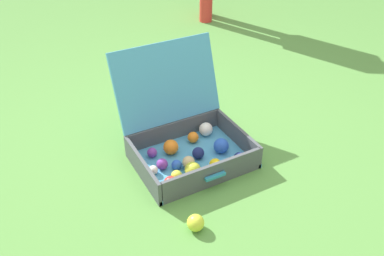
% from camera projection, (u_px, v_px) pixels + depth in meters
% --- Properties ---
extents(ground_plane, '(16.00, 16.00, 0.00)m').
position_uv_depth(ground_plane, '(197.00, 166.00, 2.12)').
color(ground_plane, '#569342').
extents(open_suitcase, '(0.58, 0.61, 0.55)m').
position_uv_depth(open_suitcase, '(186.00, 138.00, 2.13)').
color(open_suitcase, '#4799C6').
rests_on(open_suitcase, ground).
extents(stray_ball_on_grass, '(0.08, 0.08, 0.08)m').
position_uv_depth(stray_ball_on_grass, '(196.00, 223.00, 1.75)').
color(stray_ball_on_grass, '#CCDB38').
rests_on(stray_ball_on_grass, ground).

